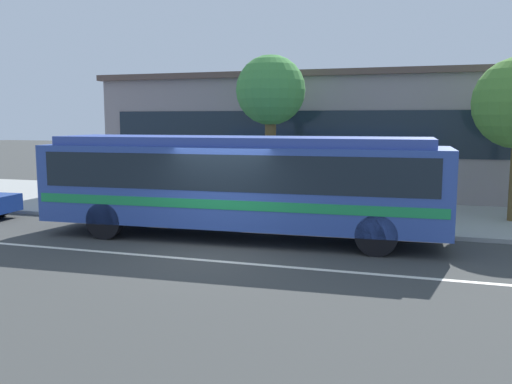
# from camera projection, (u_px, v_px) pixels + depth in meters

# --- Properties ---
(ground_plane) EXTENTS (120.00, 120.00, 0.00)m
(ground_plane) POSITION_uv_depth(u_px,v_px,m) (215.00, 252.00, 13.25)
(ground_plane) COLOR #3A3C3B
(sidewalk_slab) EXTENTS (60.00, 8.00, 0.12)m
(sidewalk_slab) POSITION_uv_depth(u_px,v_px,m) (286.00, 206.00, 19.92)
(sidewalk_slab) COLOR #989A96
(sidewalk_slab) RESTS_ON ground_plane
(lane_stripe_center) EXTENTS (56.00, 0.16, 0.01)m
(lane_stripe_center) POSITION_uv_depth(u_px,v_px,m) (202.00, 260.00, 12.49)
(lane_stripe_center) COLOR silver
(lane_stripe_center) RESTS_ON ground_plane
(transit_bus) EXTENTS (10.93, 2.87, 2.75)m
(transit_bus) POSITION_uv_depth(u_px,v_px,m) (240.00, 179.00, 14.63)
(transit_bus) COLOR #304DA0
(transit_bus) RESTS_ON ground_plane
(pedestrian_waiting_near_sign) EXTENTS (0.38, 0.38, 1.62)m
(pedestrian_waiting_near_sign) POSITION_uv_depth(u_px,v_px,m) (314.00, 189.00, 16.94)
(pedestrian_waiting_near_sign) COLOR #302B2F
(pedestrian_waiting_near_sign) RESTS_ON sidewalk_slab
(pedestrian_walking_along_curb) EXTENTS (0.43, 0.43, 1.76)m
(pedestrian_walking_along_curb) POSITION_uv_depth(u_px,v_px,m) (404.00, 193.00, 15.32)
(pedestrian_walking_along_curb) COLOR #2F3232
(pedestrian_walking_along_curb) RESTS_ON sidewalk_slab
(bus_stop_sign) EXTENTS (0.10, 0.44, 2.58)m
(bus_stop_sign) POSITION_uv_depth(u_px,v_px,m) (404.00, 172.00, 15.07)
(bus_stop_sign) COLOR gray
(bus_stop_sign) RESTS_ON sidewalk_slab
(street_tree_near_stop) EXTENTS (2.43, 2.43, 5.33)m
(street_tree_near_stop) POSITION_uv_depth(u_px,v_px,m) (271.00, 92.00, 19.03)
(street_tree_near_stop) COLOR brown
(street_tree_near_stop) RESTS_ON sidewalk_slab
(station_building) EXTENTS (19.75, 8.74, 5.10)m
(station_building) POSITION_uv_depth(u_px,v_px,m) (340.00, 134.00, 24.90)
(station_building) COLOR gray
(station_building) RESTS_ON ground_plane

